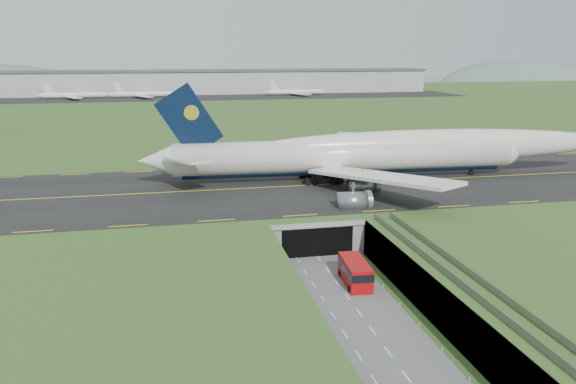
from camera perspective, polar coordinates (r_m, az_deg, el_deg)
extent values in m
plane|color=#3D5622|center=(85.77, 4.39, -8.49)|extent=(900.00, 900.00, 0.00)
cube|color=gray|center=(84.67, 4.43, -6.62)|extent=(800.00, 800.00, 6.00)
cube|color=slate|center=(79.17, 5.93, -10.45)|extent=(12.00, 75.00, 0.20)
cube|color=black|center=(114.43, -0.16, 0.54)|extent=(800.00, 44.00, 0.18)
cube|color=gray|center=(101.35, 1.45, -1.59)|extent=(16.00, 22.00, 1.00)
cube|color=gray|center=(100.73, -2.44, -3.18)|extent=(2.00, 22.00, 6.00)
cube|color=gray|center=(103.83, 5.21, -2.70)|extent=(2.00, 22.00, 6.00)
cube|color=black|center=(97.57, 2.12, -4.06)|extent=(12.00, 12.00, 5.00)
cube|color=#A8A8A3|center=(91.05, 3.06, -3.37)|extent=(17.00, 0.50, 0.80)
cube|color=#A8A8A3|center=(71.85, 17.26, -8.71)|extent=(3.00, 53.00, 0.50)
cube|color=gray|center=(70.92, 16.31, -8.29)|extent=(0.06, 53.00, 1.00)
cube|color=gray|center=(72.24, 18.29, -8.03)|extent=(0.06, 53.00, 1.00)
cylinder|color=#A8A8A3|center=(65.82, 21.16, -14.12)|extent=(0.90, 0.90, 5.60)
cylinder|color=#A8A8A3|center=(75.01, 16.17, -10.14)|extent=(0.90, 0.90, 5.60)
cylinder|color=#A8A8A3|center=(84.90, 12.39, -7.00)|extent=(0.90, 0.90, 5.60)
cylinder|color=silver|center=(119.94, 5.88, 3.74)|extent=(72.62, 10.29, 6.81)
sphere|color=silver|center=(133.88, 21.06, 3.95)|extent=(6.99, 6.99, 6.68)
cone|color=silver|center=(116.24, -13.26, 3.10)|extent=(7.75, 6.82, 6.47)
ellipsoid|color=silver|center=(126.13, 14.54, 4.57)|extent=(83.58, 10.27, 7.15)
ellipsoid|color=black|center=(133.22, 20.69, 4.31)|extent=(4.91, 3.21, 2.38)
cylinder|color=black|center=(120.44, 5.85, 2.49)|extent=(68.81, 6.17, 2.86)
cube|color=silver|center=(136.89, 4.90, 4.59)|extent=(23.53, 30.86, 2.86)
cube|color=silver|center=(123.53, -10.10, 4.65)|extent=(10.11, 12.52, 1.09)
cube|color=silver|center=(104.77, 9.38, 1.52)|extent=(21.22, 31.77, 2.86)
cube|color=silver|center=(107.80, -10.19, 3.29)|extent=(9.33, 12.64, 1.09)
cube|color=black|center=(114.73, -10.01, 7.16)|extent=(13.55, 1.29, 15.06)
cylinder|color=yellow|center=(114.55, -9.77, 7.97)|extent=(3.01, 0.89, 2.98)
cylinder|color=slate|center=(130.56, 5.02, 2.65)|extent=(5.70, 3.77, 3.51)
cylinder|color=slate|center=(140.18, 1.91, 3.49)|extent=(5.70, 3.77, 3.51)
cylinder|color=slate|center=(111.52, 7.54, 0.61)|extent=(5.70, 3.77, 3.51)
cylinder|color=slate|center=(99.75, 6.59, -0.97)|extent=(5.70, 3.77, 3.51)
cylinder|color=black|center=(131.27, 18.14, 1.90)|extent=(1.20, 0.59, 1.17)
cube|color=black|center=(119.71, 3.61, 1.53)|extent=(6.74, 7.75, 1.49)
cube|color=#AE0B0B|center=(82.44, 6.83, -8.09)|extent=(3.72, 8.67, 3.39)
cube|color=black|center=(82.19, 6.84, -7.65)|extent=(3.80, 8.79, 1.13)
cube|color=black|center=(82.98, 6.80, -8.99)|extent=(3.46, 8.09, 0.57)
cylinder|color=black|center=(80.07, 6.29, -9.75)|extent=(0.46, 1.04, 1.02)
cylinder|color=black|center=(85.11, 5.35, -8.25)|extent=(0.46, 1.04, 1.02)
cylinder|color=black|center=(80.81, 8.34, -9.59)|extent=(0.46, 1.04, 1.02)
cylinder|color=black|center=(85.81, 7.28, -8.11)|extent=(0.46, 1.04, 1.02)
cube|color=#B2B2B2|center=(377.11, -8.62, 10.96)|extent=(300.00, 22.00, 15.00)
cube|color=#4C4C51|center=(376.80, -8.66, 12.10)|extent=(302.00, 24.00, 1.20)
cube|color=black|center=(347.70, -8.26, 9.51)|extent=(320.00, 50.00, 0.08)
cylinder|color=silver|center=(355.94, -20.91, 9.17)|extent=(34.00, 3.20, 3.20)
cylinder|color=silver|center=(352.12, -14.56, 9.60)|extent=(34.00, 3.20, 3.20)
cylinder|color=silver|center=(360.57, 0.79, 10.13)|extent=(34.00, 3.20, 3.20)
ellipsoid|color=slate|center=(526.95, 3.88, 10.01)|extent=(260.00, 91.00, 44.00)
ellipsoid|color=slate|center=(612.16, 22.48, 9.56)|extent=(180.00, 63.00, 60.00)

